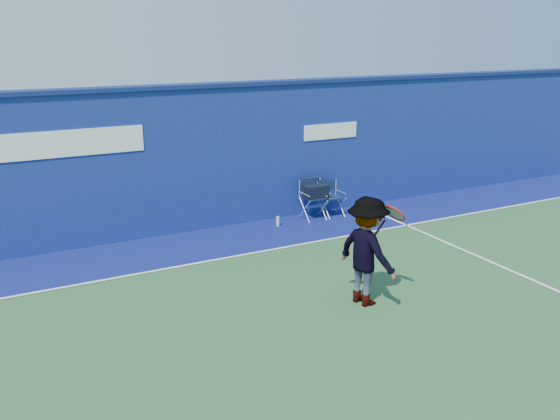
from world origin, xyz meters
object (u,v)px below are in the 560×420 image
directors_chair_right (331,205)px  tennis_player (367,251)px  directors_chair_left (315,202)px  water_bottle (278,221)px

directors_chair_right → tennis_player: 4.60m
directors_chair_left → water_bottle: size_ratio=4.06×
water_bottle → tennis_player: size_ratio=0.13×
directors_chair_left → water_bottle: (-1.01, -0.13, -0.28)m
directors_chair_right → water_bottle: size_ratio=3.68×
directors_chair_left → tennis_player: bearing=-110.1°
water_bottle → tennis_player: bearing=-97.3°
directors_chair_right → tennis_player: size_ratio=0.48×
directors_chair_left → directors_chair_right: (0.42, -0.03, -0.13)m
directors_chair_left → tennis_player: tennis_player is taller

